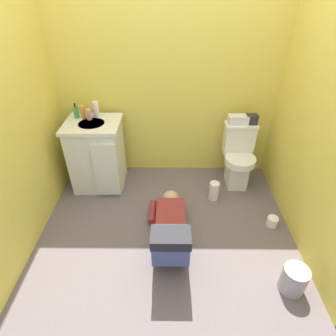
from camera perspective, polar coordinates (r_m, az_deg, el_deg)
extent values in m
cube|color=#655A5C|center=(2.91, -0.35, -11.77)|extent=(2.99, 3.02, 0.04)
cube|color=#E0CA4C|center=(3.18, -0.16, 18.52)|extent=(2.65, 0.08, 2.40)
cube|color=#E0CA4C|center=(2.56, -31.10, 9.30)|extent=(0.08, 2.02, 2.40)
cube|color=#E0CA4C|center=(2.52, 30.64, 9.14)|extent=(0.08, 2.02, 2.40)
cube|color=white|center=(3.38, 14.12, -0.60)|extent=(0.22, 0.30, 0.38)
cylinder|color=white|center=(3.23, 14.80, 1.52)|extent=(0.35, 0.35, 0.08)
cube|color=white|center=(3.30, 14.57, 5.80)|extent=(0.34, 0.17, 0.34)
cube|color=white|center=(3.22, 15.05, 8.67)|extent=(0.36, 0.19, 0.03)
cube|color=silver|center=(3.29, -14.46, 2.39)|extent=(0.56, 0.48, 0.78)
cube|color=silver|center=(3.09, -15.56, 8.81)|extent=(0.60, 0.52, 0.04)
cylinder|color=silver|center=(3.08, -15.63, 8.56)|extent=(0.28, 0.28, 0.05)
cube|color=silver|center=(3.05, -12.71, -0.49)|extent=(0.26, 0.03, 0.66)
cylinder|color=silver|center=(3.19, -15.17, 11.05)|extent=(0.02, 0.02, 0.10)
cube|color=maroon|center=(2.80, 0.55, -11.10)|extent=(0.29, 0.52, 0.17)
sphere|color=tan|center=(3.03, 0.55, -6.47)|extent=(0.19, 0.19, 0.19)
cube|color=#485183|center=(2.49, 0.55, -15.55)|extent=(0.31, 0.28, 0.20)
cube|color=#485183|center=(2.30, 0.57, -16.34)|extent=(0.31, 0.12, 0.32)
cube|color=black|center=(2.14, 0.59, -14.35)|extent=(0.31, 0.19, 0.09)
cylinder|color=maroon|center=(2.93, -3.21, -9.14)|extent=(0.08, 0.30, 0.08)
cube|color=silver|center=(3.18, 14.43, 9.75)|extent=(0.22, 0.11, 0.10)
cube|color=#26262D|center=(3.22, 17.07, 9.70)|extent=(0.12, 0.09, 0.11)
cylinder|color=#429355|center=(3.22, -18.62, 10.97)|extent=(0.06, 0.06, 0.13)
cylinder|color=black|center=(3.19, -18.90, 12.33)|extent=(0.02, 0.02, 0.04)
cylinder|color=gold|center=(3.17, -17.35, 10.99)|extent=(0.05, 0.05, 0.15)
cylinder|color=pink|center=(3.14, -16.19, 10.68)|extent=(0.06, 0.06, 0.12)
cylinder|color=white|center=(3.17, -14.79, 11.75)|extent=(0.06, 0.06, 0.18)
cylinder|color=gray|center=(2.56, 24.71, -20.37)|extent=(0.20, 0.20, 0.24)
cylinder|color=white|center=(3.15, 9.58, -4.73)|extent=(0.11, 0.11, 0.22)
cylinder|color=white|center=(3.04, 20.92, -10.37)|extent=(0.11, 0.11, 0.10)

